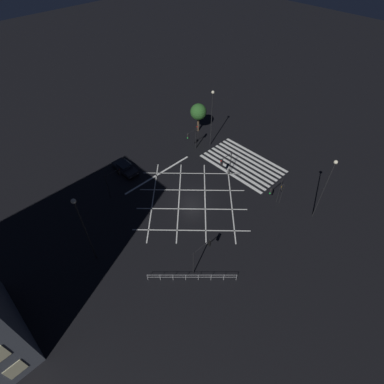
# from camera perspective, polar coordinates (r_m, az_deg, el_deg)

# --- Properties ---
(ground_plane) EXTENTS (200.00, 200.00, 0.00)m
(ground_plane) POSITION_cam_1_polar(r_m,az_deg,el_deg) (40.14, 0.00, -1.39)
(ground_plane) COLOR black
(road_markings) EXTENTS (17.70, 23.03, 0.01)m
(road_markings) POSITION_cam_1_polar(r_m,az_deg,el_deg) (44.47, 6.72, 3.83)
(road_markings) COLOR silver
(road_markings) RESTS_ON ground_plane
(traffic_light_nw_cross) EXTENTS (0.36, 2.62, 3.95)m
(traffic_light_nw_cross) POSITION_cam_1_polar(r_m,az_deg,el_deg) (31.52, 2.05, -11.12)
(traffic_light_nw_cross) COLOR black
(traffic_light_nw_cross) RESTS_ON ground_plane
(traffic_light_ne_cross) EXTENTS (0.36, 2.27, 3.81)m
(traffic_light_ne_cross) POSITION_cam_1_polar(r_m,az_deg,el_deg) (40.44, -14.66, 2.73)
(traffic_light_ne_cross) COLOR black
(traffic_light_ne_cross) RESTS_ON ground_plane
(traffic_light_se_main) EXTENTS (0.39, 0.36, 4.35)m
(traffic_light_se_main) POSITION_cam_1_polar(r_m,az_deg,el_deg) (46.81, 0.83, 11.31)
(traffic_light_se_main) COLOR black
(traffic_light_se_main) RESTS_ON ground_plane
(traffic_light_se_cross) EXTENTS (0.36, 2.00, 3.76)m
(traffic_light_se_cross) POSITION_cam_1_polar(r_m,az_deg,el_deg) (46.52, -0.08, 10.54)
(traffic_light_se_cross) COLOR black
(traffic_light_se_cross) RESTS_ON ground_plane
(traffic_light_median_south) EXTENTS (0.36, 2.32, 3.83)m
(traffic_light_median_south) POSITION_cam_1_polar(r_m,az_deg,el_deg) (41.77, 6.40, 5.73)
(traffic_light_median_south) COLOR black
(traffic_light_median_south) RESTS_ON ground_plane
(traffic_light_sw_cross) EXTENTS (0.36, 2.64, 4.28)m
(traffic_light_sw_cross) POSITION_cam_1_polar(r_m,az_deg,el_deg) (38.30, 15.56, 0.39)
(traffic_light_sw_cross) COLOR black
(traffic_light_sw_cross) RESTS_ON ground_plane
(traffic_light_sw_main) EXTENTS (0.39, 0.36, 3.31)m
(traffic_light_sw_main) POSITION_cam_1_polar(r_m,az_deg,el_deg) (39.69, 16.78, 0.36)
(traffic_light_sw_main) COLOR black
(traffic_light_sw_main) RESTS_ON ground_plane
(street_lamp_east) EXTENTS (0.45, 0.45, 9.36)m
(street_lamp_east) POSITION_cam_1_polar(r_m,az_deg,el_deg) (46.15, 3.81, 15.03)
(street_lamp_east) COLOR black
(street_lamp_east) RESTS_ON ground_plane
(street_lamp_west) EXTENTS (0.49, 0.49, 9.54)m
(street_lamp_west) POSITION_cam_1_polar(r_m,az_deg,el_deg) (31.22, -20.27, -5.29)
(street_lamp_west) COLOR black
(street_lamp_west) RESTS_ON ground_plane
(street_lamp_far) EXTENTS (0.44, 0.44, 9.01)m
(street_lamp_far) POSITION_cam_1_polar(r_m,az_deg,el_deg) (37.28, 24.31, 1.68)
(street_lamp_far) COLOR black
(street_lamp_far) RESTS_ON ground_plane
(street_tree_near) EXTENTS (2.69, 2.69, 4.96)m
(street_tree_near) POSITION_cam_1_polar(r_m,az_deg,el_deg) (50.96, 1.23, 14.99)
(street_tree_near) COLOR brown
(street_tree_near) RESTS_ON ground_plane
(waiting_car) EXTENTS (4.41, 1.80, 1.23)m
(waiting_car) POSITION_cam_1_polar(r_m,az_deg,el_deg) (45.12, -12.66, 4.59)
(waiting_car) COLOR black
(waiting_car) RESTS_ON ground_plane
(pedestrian_railing) EXTENTS (6.57, 6.75, 1.05)m
(pedestrian_railing) POSITION_cam_1_polar(r_m,az_deg,el_deg) (32.52, 0.00, -15.84)
(pedestrian_railing) COLOR #B7B7BC
(pedestrian_railing) RESTS_ON ground_plane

